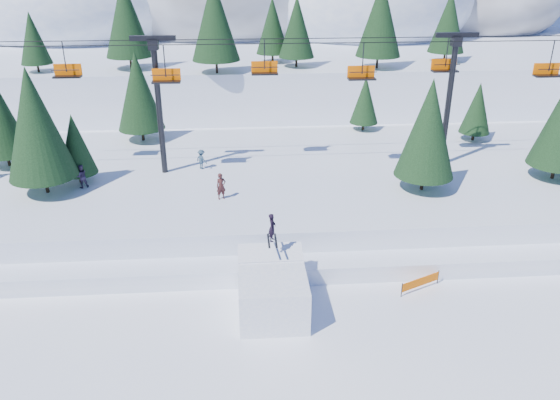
{
  "coord_description": "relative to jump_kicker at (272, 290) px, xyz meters",
  "views": [
    {
      "loc": [
        -3.09,
        -22.21,
        17.92
      ],
      "look_at": [
        -0.93,
        6.0,
        5.2
      ],
      "focal_mm": 35.0,
      "sensor_mm": 36.0,
      "label": 1
    }
  ],
  "objects": [
    {
      "name": "ground",
      "position": [
        1.6,
        -2.69,
        -1.33
      ],
      "size": [
        160.0,
        160.0,
        0.0
      ],
      "primitive_type": "plane",
      "color": "white",
      "rests_on": "ground"
    },
    {
      "name": "banner_near",
      "position": [
        8.73,
        1.38,
        -0.79
      ],
      "size": [
        2.6,
        1.24,
        0.9
      ],
      "color": "black",
      "rests_on": "ground"
    },
    {
      "name": "mid_shelf",
      "position": [
        1.6,
        15.31,
        -0.08
      ],
      "size": [
        70.0,
        22.0,
        2.5
      ],
      "primitive_type": "cube",
      "color": "white",
      "rests_on": "ground"
    },
    {
      "name": "mountain_ridge",
      "position": [
        -3.49,
        70.64,
        8.31
      ],
      "size": [
        119.0,
        61.58,
        26.46
      ],
      "color": "white",
      "rests_on": "ground"
    },
    {
      "name": "chairlift",
      "position": [
        3.67,
        15.35,
        7.99
      ],
      "size": [
        46.0,
        3.21,
        10.28
      ],
      "color": "black",
      "rests_on": "mid_shelf"
    },
    {
      "name": "banner_far",
      "position": [
        11.27,
        4.15,
        -0.79
      ],
      "size": [
        2.75,
        0.85,
        0.9
      ],
      "color": "black",
      "rests_on": "ground"
    },
    {
      "name": "jump_kicker",
      "position": [
        0.0,
        0.0,
        0.0
      ],
      "size": [
        3.63,
        4.95,
        5.22
      ],
      "color": "white",
      "rests_on": "ground"
    },
    {
      "name": "berm",
      "position": [
        1.6,
        5.31,
        -0.78
      ],
      "size": [
        70.0,
        6.0,
        1.1
      ],
      "primitive_type": "cube",
      "color": "white",
      "rests_on": "ground"
    },
    {
      "name": "conifer_stand",
      "position": [
        3.23,
        15.61,
        5.59
      ],
      "size": [
        60.73,
        18.25,
        9.17
      ],
      "color": "black",
      "rests_on": "mid_shelf"
    },
    {
      "name": "distant_skiers",
      "position": [
        -3.01,
        14.48,
        2.01
      ],
      "size": [
        28.0,
        10.44,
        1.87
      ],
      "color": "#362A47",
      "rests_on": "mid_shelf"
    }
  ]
}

